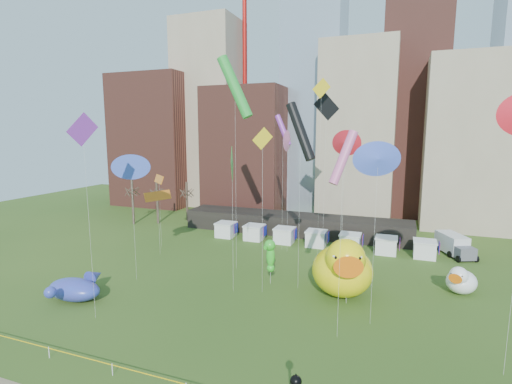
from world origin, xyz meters
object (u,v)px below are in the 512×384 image
at_px(seahorse_green, 270,253).
at_px(whale_inflatable, 76,288).
at_px(big_duck, 343,268).
at_px(box_truck, 454,245).
at_px(small_duck, 461,281).
at_px(seahorse_purple, 347,275).

distance_m(seahorse_green, whale_inflatable, 20.71).
relative_size(big_duck, whale_inflatable, 1.24).
bearing_deg(big_duck, box_truck, 42.23).
height_order(small_duck, seahorse_green, seahorse_green).
distance_m(big_duck, small_duck, 12.85).
bearing_deg(whale_inflatable, big_duck, 19.57).
xyz_separation_m(seahorse_green, box_truck, (20.74, 19.08, -2.19)).
xyz_separation_m(whale_inflatable, box_truck, (38.18, 29.99, 0.26)).
bearing_deg(big_duck, seahorse_green, 162.31).
relative_size(whale_inflatable, box_truck, 1.08).
bearing_deg(small_duck, seahorse_purple, -123.97).
distance_m(seahorse_purple, box_truck, 24.46).
xyz_separation_m(big_duck, small_duck, (11.71, 5.04, -1.60)).
height_order(big_duck, box_truck, big_duck).
xyz_separation_m(big_duck, seahorse_purple, (0.67, -1.78, -0.02)).
bearing_deg(seahorse_green, seahorse_purple, 0.29).
xyz_separation_m(seahorse_green, whale_inflatable, (-17.44, -10.90, -2.45)).
xyz_separation_m(small_duck, whale_inflatable, (-37.25, -15.54, -0.28)).
distance_m(small_duck, whale_inflatable, 40.36).
height_order(small_duck, box_truck, small_duck).
relative_size(seahorse_green, whale_inflatable, 0.69).
xyz_separation_m(big_duck, whale_inflatable, (-25.54, -10.50, -1.88)).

